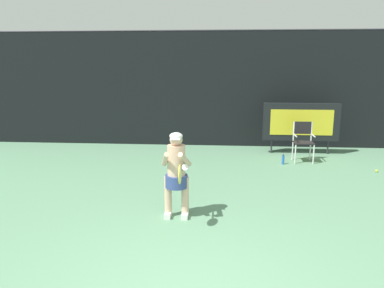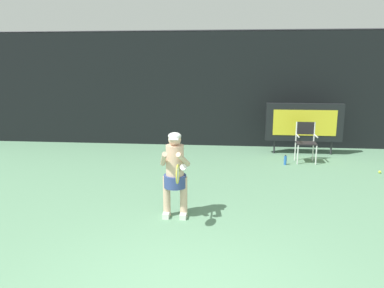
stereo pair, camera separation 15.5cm
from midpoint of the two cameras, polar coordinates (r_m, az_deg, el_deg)
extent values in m
cube|color=black|center=(12.16, 2.63, 8.16)|extent=(18.00, 0.12, 3.60)
cylinder|color=#38383D|center=(12.17, 2.72, 16.79)|extent=(18.00, 0.05, 0.05)
cube|color=black|center=(11.53, 15.77, 3.23)|extent=(2.20, 0.20, 1.10)
cube|color=yellow|center=(11.42, 15.87, 3.15)|extent=(1.80, 0.01, 0.75)
cylinder|color=#2D2D33|center=(11.53, 11.53, -0.34)|extent=(0.05, 0.05, 0.40)
cylinder|color=#2D2D33|center=(11.85, 19.47, -0.47)|extent=(0.05, 0.05, 0.40)
cylinder|color=white|center=(10.43, 14.95, -1.49)|extent=(0.04, 0.04, 0.52)
cylinder|color=white|center=(10.53, 17.51, -1.52)|extent=(0.04, 0.04, 0.52)
cylinder|color=white|center=(10.82, 14.57, -0.99)|extent=(0.04, 0.04, 0.52)
cylinder|color=white|center=(10.92, 17.04, -1.02)|extent=(0.04, 0.04, 0.52)
cube|color=black|center=(10.62, 16.10, 0.19)|extent=(0.52, 0.44, 0.03)
cylinder|color=white|center=(10.71, 14.72, 1.83)|extent=(0.04, 0.04, 0.56)
cylinder|color=white|center=(10.81, 17.22, 1.77)|extent=(0.04, 0.04, 0.56)
cube|color=black|center=(10.74, 16.01, 2.37)|extent=(0.48, 0.02, 0.34)
cylinder|color=white|center=(10.53, 14.90, 1.31)|extent=(0.04, 0.44, 0.04)
cylinder|color=white|center=(10.63, 17.43, 1.25)|extent=(0.04, 0.44, 0.04)
cylinder|color=blue|center=(10.32, 13.19, -2.35)|extent=(0.07, 0.07, 0.24)
cylinder|color=black|center=(10.29, 13.22, -1.64)|extent=(0.03, 0.03, 0.03)
cube|color=white|center=(6.76, -4.32, -10.58)|extent=(0.11, 0.26, 0.09)
cube|color=white|center=(6.72, -1.75, -10.68)|extent=(0.11, 0.26, 0.09)
cylinder|color=#DBB293|center=(6.69, -4.30, -7.91)|extent=(0.13, 0.13, 0.73)
cylinder|color=#DBB293|center=(6.65, -1.72, -7.99)|extent=(0.13, 0.13, 0.73)
cylinder|color=#33447F|center=(6.58, -3.04, -5.61)|extent=(0.39, 0.39, 0.22)
cylinder|color=#DBB293|center=(6.48, -3.08, -2.60)|extent=(0.31, 0.31, 0.56)
sphere|color=#DBB293|center=(6.39, -3.12, 0.68)|extent=(0.22, 0.22, 0.22)
ellipsoid|color=white|center=(6.38, -3.12, 1.22)|extent=(0.22, 0.22, 0.12)
cube|color=white|center=(6.29, -3.24, 0.75)|extent=(0.17, 0.12, 0.02)
cylinder|color=#DBB293|center=(6.32, -4.76, -2.30)|extent=(0.20, 0.49, 0.35)
cylinder|color=#DBB293|center=(6.28, -1.79, -2.37)|extent=(0.20, 0.49, 0.35)
cylinder|color=white|center=(6.19, -1.72, -3.58)|extent=(0.13, 0.12, 0.12)
cylinder|color=black|center=(6.24, -2.24, -3.78)|extent=(0.03, 0.28, 0.03)
torus|color=#DCD043|center=(5.95, -2.58, -4.58)|extent=(0.02, 0.31, 0.31)
ellipsoid|color=silver|center=(5.95, -2.58, -4.58)|extent=(0.01, 0.26, 0.26)
sphere|color=#CCDB3D|center=(10.38, 25.75, -3.68)|extent=(0.07, 0.07, 0.07)
camera|label=1|loc=(0.08, -90.47, -0.10)|focal=35.28mm
camera|label=2|loc=(0.08, 89.53, 0.10)|focal=35.28mm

